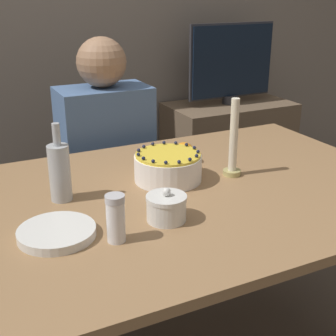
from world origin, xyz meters
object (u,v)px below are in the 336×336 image
sugar_bowl (166,208)px  candle (233,145)px  bottle (60,171)px  tv_monitor (232,63)px  cake (168,167)px  sugar_shaker (116,218)px  person_man_blue_shirt (108,185)px

sugar_bowl → candle: (0.35, 0.20, 0.07)m
bottle → tv_monitor: bearing=38.7°
cake → sugar_bowl: cake is taller
sugar_shaker → bottle: bottle is taller
cake → tv_monitor: tv_monitor is taller
candle → bottle: bearing=174.1°
sugar_shaker → bottle: bearing=101.6°
person_man_blue_shirt → tv_monitor: (0.95, 0.43, 0.44)m
sugar_bowl → candle: size_ratio=0.42×
bottle → cake: bearing=-0.6°
person_man_blue_shirt → tv_monitor: size_ratio=2.13×
sugar_shaker → cake: bearing=45.8°
sugar_shaker → tv_monitor: size_ratio=0.23×
sugar_shaker → person_man_blue_shirt: (0.28, 0.92, -0.32)m
candle → person_man_blue_shirt: bearing=109.6°
sugar_bowl → candle: bearing=30.0°
sugar_bowl → person_man_blue_shirt: (0.12, 0.87, -0.29)m
bottle → person_man_blue_shirt: size_ratio=0.20×
cake → candle: (0.22, -0.06, 0.06)m
tv_monitor → candle: bearing=-123.0°
cake → bottle: (-0.36, 0.00, 0.05)m
sugar_bowl → person_man_blue_shirt: 0.92m
sugar_bowl → sugar_shaker: 0.18m
candle → person_man_blue_shirt: (-0.24, 0.66, -0.36)m
sugar_shaker → bottle: (-0.06, 0.31, 0.03)m
tv_monitor → bottle: bearing=-141.3°
sugar_shaker → person_man_blue_shirt: person_man_blue_shirt is taller
sugar_bowl → candle: candle is taller
candle → bottle: (-0.58, 0.06, -0.02)m
cake → sugar_bowl: 0.29m
sugar_bowl → tv_monitor: size_ratio=0.20×
bottle → person_man_blue_shirt: (0.35, 0.60, -0.35)m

